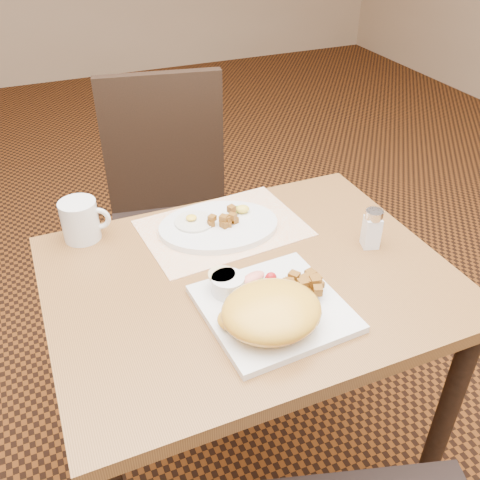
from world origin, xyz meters
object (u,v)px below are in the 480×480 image
Objects in this scene: chair_far at (171,205)px; coffee_mug at (81,220)px; plate_oval at (219,226)px; table at (249,310)px; plate_square at (273,308)px; salt_shaker at (372,228)px.

coffee_mug is (-0.34, -0.41, 0.26)m from chair_far.
plate_oval is at bearing -16.97° from coffee_mug.
plate_square is (-0.00, -0.13, 0.12)m from table.
table is 2.96× the size of plate_oval.
plate_oval is (-0.01, -0.51, 0.22)m from chair_far.
plate_square is 0.92× the size of plate_oval.
plate_square is at bearing -53.51° from coffee_mug.
salt_shaker reaches higher than table.
table is at bearing -90.33° from plate_oval.
chair_far is at bearing 112.79° from salt_shaker.
chair_far is (0.01, 0.71, -0.10)m from table.
plate_oval is at bearing 89.04° from plate_square.
plate_oval is at bearing 89.67° from table.
chair_far reaches higher than table.
coffee_mug is (-0.32, 0.43, 0.04)m from plate_square.
plate_square is at bearing -91.91° from table.
coffee_mug is at bearing 61.23° from chair_far.
salt_shaker is at bearing 123.05° from chair_far.
coffee_mug is at bearing 126.49° from plate_square.
table is 0.35m from salt_shaker.
chair_far is at bearing 88.96° from table.
chair_far is at bearing 50.97° from coffee_mug.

